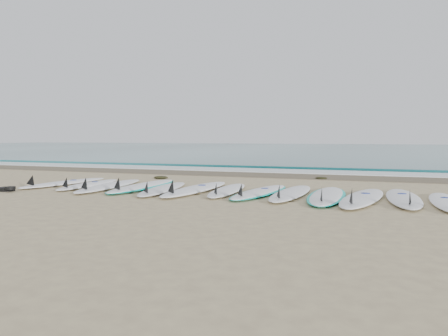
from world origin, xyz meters
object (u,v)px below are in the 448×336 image
(leash_coil, at_px, (7,189))
(surfboard_12, at_px, (447,202))
(surfboard_6, at_px, (227,190))
(surfboard_0, at_px, (63,182))

(leash_coil, bearing_deg, surfboard_12, 7.49)
(surfboard_6, distance_m, surfboard_12, 3.92)
(surfboard_6, distance_m, leash_coil, 4.48)
(surfboard_0, bearing_deg, surfboard_6, 6.17)
(surfboard_6, height_order, leash_coil, surfboard_6)
(surfboard_6, relative_size, surfboard_12, 1.01)
(surfboard_6, relative_size, leash_coil, 5.31)
(surfboard_12, relative_size, leash_coil, 5.25)
(surfboard_6, bearing_deg, surfboard_12, -9.57)
(surfboard_6, height_order, surfboard_12, surfboard_12)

